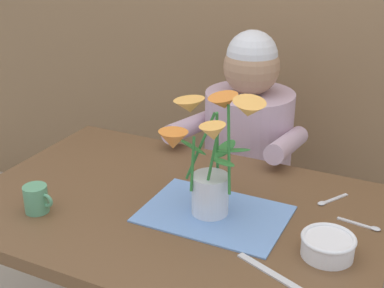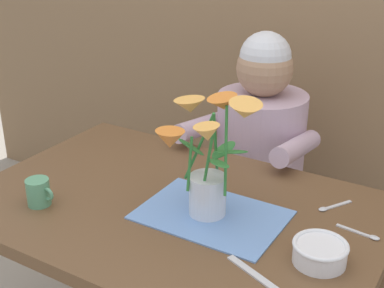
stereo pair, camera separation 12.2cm
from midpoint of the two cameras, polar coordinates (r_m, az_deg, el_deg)
dining_table at (r=1.61m, az=0.19°, el=-9.47°), size 1.20×0.80×0.74m
seated_person at (r=2.13m, az=8.85°, el=-3.43°), size 0.45×0.47×1.14m
striped_placemat at (r=1.51m, az=4.53°, el=-7.58°), size 0.40×0.28×0.00m
flower_vase at (r=1.43m, az=4.15°, el=-1.34°), size 0.30×0.25×0.35m
ceramic_bowl at (r=1.35m, az=16.16°, el=-11.14°), size 0.14×0.14×0.06m
dinner_knife at (r=1.29m, az=9.73°, el=-13.88°), size 0.18×0.09×0.00m
tea_cup at (r=1.58m, az=-14.05°, el=-5.10°), size 0.09×0.07×0.08m
spoon_0 at (r=1.51m, az=20.33°, el=-9.16°), size 0.12×0.03×0.01m
spoon_1 at (r=1.60m, az=16.75°, el=-6.58°), size 0.07×0.11×0.01m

